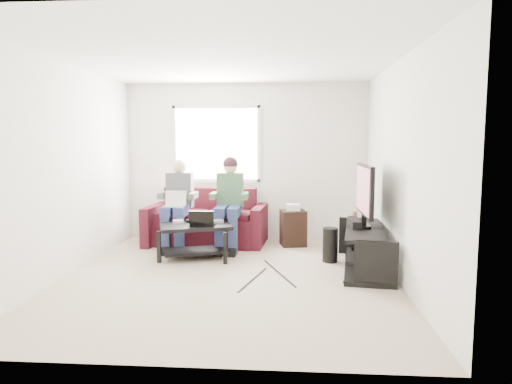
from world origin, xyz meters
TOP-DOWN VIEW (x-y plane):
  - floor at (0.00, 0.00)m, footprint 4.50×4.50m
  - ceiling at (0.00, 0.00)m, footprint 4.50×4.50m
  - wall_back at (0.00, 2.25)m, footprint 4.50×0.00m
  - wall_front at (0.00, -2.25)m, footprint 4.50×0.00m
  - wall_left at (-2.00, 0.00)m, footprint 0.00×4.50m
  - wall_right at (2.00, 0.00)m, footprint 0.00×4.50m
  - window at (-0.50, 2.23)m, footprint 1.48×0.04m
  - sofa at (-0.59, 1.82)m, footprint 1.93×1.01m
  - person_left at (-0.99, 1.49)m, footprint 0.40×0.70m
  - person_right at (-0.19, 1.51)m, footprint 0.40×0.71m
  - laptop_silver at (-0.99, 1.29)m, footprint 0.33×0.24m
  - coffee_table at (-0.58, 0.85)m, footprint 1.10×0.86m
  - laptop_black at (-0.46, 0.77)m, footprint 0.41×0.36m
  - controller_a at (-0.86, 0.97)m, footprint 0.16×0.14m
  - controller_b at (-0.68, 1.03)m, footprint 0.16×0.14m
  - controller_c at (-0.28, 1.00)m, footprint 0.16×0.12m
  - tv_stand at (1.70, 0.47)m, footprint 0.70×1.68m
  - tv at (1.70, 0.57)m, footprint 0.12×1.10m
  - soundbar at (1.58, 0.57)m, footprint 0.12×0.50m
  - drink_cup at (1.65, 1.10)m, footprint 0.08×0.08m
  - console_white at (1.70, 0.07)m, footprint 0.30×0.22m
  - console_grey at (1.70, 0.77)m, footprint 0.34×0.26m
  - console_black at (1.70, 0.42)m, footprint 0.38×0.30m
  - subwoofer at (1.29, 0.79)m, footprint 0.21×0.21m
  - keyboard_floor at (1.53, 0.03)m, footprint 0.36×0.53m
  - end_table at (0.79, 1.75)m, footprint 0.38×0.38m

SIDE VIEW (x-z plane):
  - floor at x=0.00m, z-range 0.00..0.00m
  - keyboard_floor at x=1.53m, z-range 0.00..0.03m
  - subwoofer at x=1.29m, z-range 0.00..0.47m
  - tv_stand at x=1.70m, z-range -0.03..0.51m
  - end_table at x=0.79m, z-range -0.03..0.63m
  - console_white at x=1.70m, z-range 0.28..0.34m
  - console_black at x=1.70m, z-range 0.28..0.35m
  - sofa at x=-0.59m, z-range -0.11..0.76m
  - console_grey at x=1.70m, z-range 0.28..0.36m
  - coffee_table at x=-0.58m, z-range 0.12..0.60m
  - controller_a at x=-0.86m, z-range 0.48..0.52m
  - controller_b at x=-0.68m, z-range 0.48..0.52m
  - controller_c at x=-0.28m, z-range 0.48..0.52m
  - soundbar at x=1.58m, z-range 0.54..0.64m
  - drink_cup at x=1.65m, z-range 0.54..0.66m
  - laptop_black at x=-0.46m, z-range 0.48..0.72m
  - laptop_silver at x=-0.99m, z-range 0.61..0.85m
  - person_left at x=-0.99m, z-range 0.07..1.43m
  - person_right at x=-0.19m, z-range 0.11..1.51m
  - tv at x=1.70m, z-range 0.59..1.40m
  - wall_back at x=0.00m, z-range -0.95..3.55m
  - wall_front at x=0.00m, z-range -0.95..3.55m
  - wall_left at x=-2.00m, z-range -0.95..3.55m
  - wall_right at x=2.00m, z-range -0.95..3.55m
  - window at x=-0.50m, z-range 0.96..2.24m
  - ceiling at x=0.00m, z-range 2.60..2.60m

